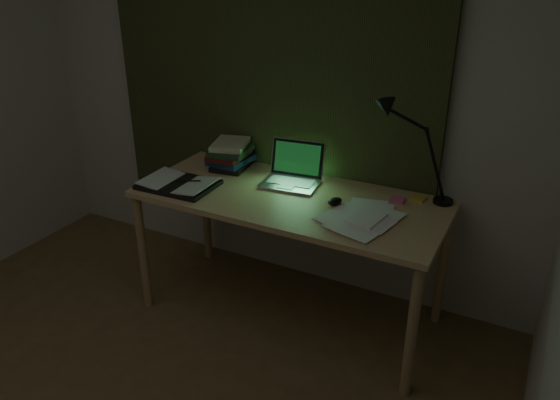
# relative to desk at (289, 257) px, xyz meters

# --- Properties ---
(wall_back) EXTENTS (3.50, 0.00, 2.50)m
(wall_back) POSITION_rel_desk_xyz_m (-0.38, 0.46, 0.85)
(wall_back) COLOR beige
(wall_back) RESTS_ON ground
(curtain) EXTENTS (2.20, 0.06, 2.00)m
(curtain) POSITION_rel_desk_xyz_m (-0.38, 0.42, 1.05)
(curtain) COLOR #2A3118
(curtain) RESTS_ON wall_back
(desk) EXTENTS (1.74, 0.76, 0.79)m
(desk) POSITION_rel_desk_xyz_m (0.00, 0.00, 0.00)
(desk) COLOR tan
(desk) RESTS_ON floor
(laptop) EXTENTS (0.37, 0.40, 0.24)m
(laptop) POSITION_rel_desk_xyz_m (-0.07, 0.13, 0.52)
(laptop) COLOR #B5B5BA
(laptop) RESTS_ON desk
(open_textbook) EXTENTS (0.43, 0.32, 0.04)m
(open_textbook) POSITION_rel_desk_xyz_m (-0.64, -0.18, 0.42)
(open_textbook) COLOR silver
(open_textbook) RESTS_ON desk
(book_stack) EXTENTS (0.25, 0.29, 0.18)m
(book_stack) POSITION_rel_desk_xyz_m (-0.53, 0.22, 0.49)
(book_stack) COLOR silver
(book_stack) RESTS_ON desk
(loose_papers) EXTENTS (0.42, 0.43, 0.02)m
(loose_papers) POSITION_rel_desk_xyz_m (0.43, -0.08, 0.41)
(loose_papers) COLOR white
(loose_papers) RESTS_ON desk
(mouse) EXTENTS (0.09, 0.11, 0.04)m
(mouse) POSITION_rel_desk_xyz_m (0.26, 0.02, 0.41)
(mouse) COLOR black
(mouse) RESTS_ON desk
(sticky_yellow) EXTENTS (0.08, 0.08, 0.02)m
(sticky_yellow) POSITION_rel_desk_xyz_m (0.65, 0.29, 0.41)
(sticky_yellow) COLOR gold
(sticky_yellow) RESTS_ON desk
(sticky_pink) EXTENTS (0.08, 0.08, 0.02)m
(sticky_pink) POSITION_rel_desk_xyz_m (0.56, 0.21, 0.41)
(sticky_pink) COLOR #EE5C8F
(sticky_pink) RESTS_ON desk
(desk_lamp) EXTENTS (0.44, 0.37, 0.58)m
(desk_lamp) POSITION_rel_desk_xyz_m (0.78, 0.30, 0.69)
(desk_lamp) COLOR black
(desk_lamp) RESTS_ON desk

